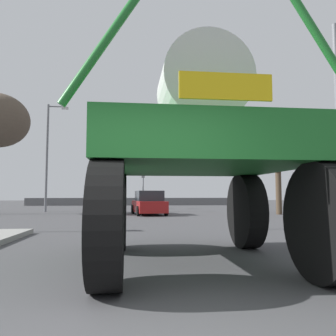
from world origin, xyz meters
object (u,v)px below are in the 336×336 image
at_px(bare_tree_right, 278,150).
at_px(traffic_signal_far_right, 143,179).
at_px(traffic_signal_far_left, 115,178).
at_px(traffic_signal_near_right, 255,156).
at_px(streetlight_far_right, 248,158).
at_px(oversize_sprayer, 197,155).
at_px(sedan_ahead, 149,203).
at_px(streetlight_far_left, 48,152).

bearing_deg(bare_tree_right, traffic_signal_far_right, 131.63).
height_order(traffic_signal_far_left, bare_tree_right, bare_tree_right).
bearing_deg(traffic_signal_near_right, traffic_signal_far_left, 108.37).
bearing_deg(traffic_signal_far_left, streetlight_far_right, -32.89).
bearing_deg(oversize_sprayer, sedan_ahead, 0.04).
bearing_deg(streetlight_far_left, oversize_sprayer, -69.44).
relative_size(traffic_signal_near_right, streetlight_far_left, 0.46).
relative_size(sedan_ahead, bare_tree_right, 0.77).
xyz_separation_m(oversize_sprayer, traffic_signal_far_right, (-0.19, 24.45, 0.74)).
height_order(traffic_signal_near_right, traffic_signal_far_left, traffic_signal_far_left).
distance_m(traffic_signal_far_right, bare_tree_right, 12.85).
height_order(oversize_sprayer, traffic_signal_near_right, oversize_sprayer).
distance_m(oversize_sprayer, streetlight_far_left, 21.48).
relative_size(traffic_signal_near_right, streetlight_far_right, 0.52).
xyz_separation_m(traffic_signal_near_right, traffic_signal_far_left, (-6.10, 18.38, 0.04)).
distance_m(sedan_ahead, bare_tree_right, 9.12).
height_order(traffic_signal_far_left, streetlight_far_left, streetlight_far_left).
height_order(sedan_ahead, streetlight_far_left, streetlight_far_left).
height_order(oversize_sprayer, streetlight_far_right, streetlight_far_right).
xyz_separation_m(oversize_sprayer, sedan_ahead, (-0.11, 15.48, -1.29)).
relative_size(traffic_signal_near_right, traffic_signal_far_left, 0.99).
bearing_deg(streetlight_far_right, oversize_sprayer, -112.26).
height_order(traffic_signal_far_right, streetlight_far_right, streetlight_far_right).
bearing_deg(traffic_signal_far_left, sedan_ahead, -73.99).
relative_size(streetlight_far_right, bare_tree_right, 1.28).
bearing_deg(bare_tree_right, traffic_signal_far_left, 139.01).
bearing_deg(streetlight_far_right, sedan_ahead, -161.65).
bearing_deg(sedan_ahead, streetlight_far_left, 52.07).
bearing_deg(traffic_signal_far_right, oversize_sprayer, -89.56).
bearing_deg(traffic_signal_near_right, streetlight_far_left, 128.11).
height_order(traffic_signal_far_right, streetlight_far_left, streetlight_far_left).
distance_m(traffic_signal_far_left, streetlight_far_left, 6.79).
relative_size(sedan_ahead, traffic_signal_far_left, 1.13).
xyz_separation_m(traffic_signal_far_left, streetlight_far_left, (-4.80, -4.48, 1.74)).
bearing_deg(traffic_signal_near_right, sedan_ahead, 110.55).
relative_size(traffic_signal_far_right, streetlight_far_right, 0.53).
height_order(traffic_signal_near_right, streetlight_far_left, streetlight_far_left).
bearing_deg(traffic_signal_far_left, traffic_signal_far_right, 0.01).
xyz_separation_m(traffic_signal_far_right, streetlight_far_left, (-7.30, -4.48, 1.75)).
xyz_separation_m(sedan_ahead, bare_tree_right, (8.40, -0.57, 3.50)).
bearing_deg(oversize_sprayer, traffic_signal_far_right, 0.06).
xyz_separation_m(traffic_signal_near_right, streetlight_far_left, (-10.90, 13.90, 1.78)).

